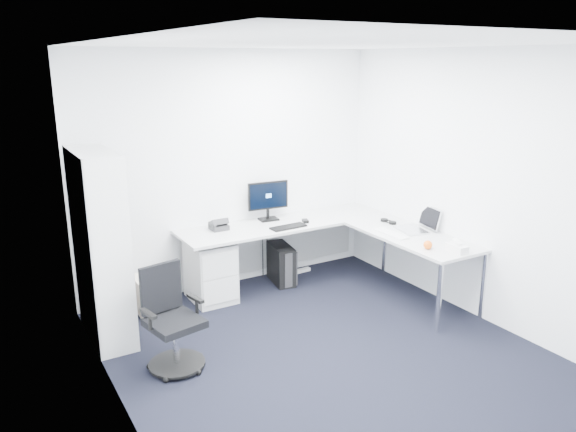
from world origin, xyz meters
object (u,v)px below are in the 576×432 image
l_desk (303,261)px  bookshelf (101,247)px  task_chair (175,320)px  monitor (268,200)px  laptop (412,219)px

l_desk → bookshelf: bookshelf is taller
task_chair → bookshelf: bearing=100.9°
monitor → laptop: monitor is taller
laptop → monitor: bearing=146.2°
bookshelf → task_chair: (0.37, -0.90, -0.45)m
l_desk → laptop: (1.00, -0.65, 0.51)m
task_chair → monitor: monitor is taller
bookshelf → task_chair: size_ratio=2.00×
l_desk → bookshelf: (-2.17, 0.05, 0.53)m
l_desk → laptop: laptop is taller
bookshelf → laptop: 3.26m
task_chair → laptop: laptop is taller
bookshelf → task_chair: bearing=-67.5°
l_desk → task_chair: 1.99m
l_desk → laptop: size_ratio=6.86×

